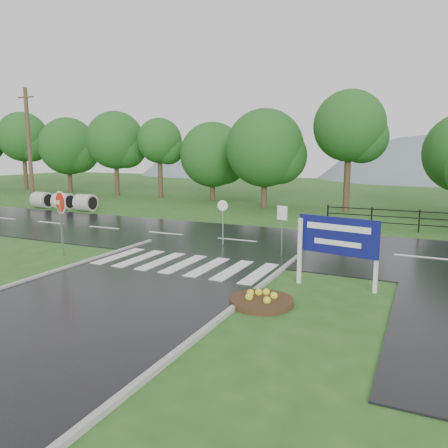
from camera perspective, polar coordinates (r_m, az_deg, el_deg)
The scene contains 15 objects.
ground at distance 12.55m, azimuth -17.08°, elevation -10.52°, with size 120.00×120.00×0.00m, color #26551C.
main_road at distance 20.75m, azimuth 1.72°, elevation -2.21°, with size 90.00×8.00×0.04m, color black.
walkway at distance 13.34m, azimuth 26.04°, elevation -9.88°, with size 2.20×11.00×0.04m, color black.
crosswalk at distance 16.39m, azimuth -5.28°, elevation -5.20°, with size 6.50×2.80×0.02m.
curb_right at distance 7.73m, azimuth -17.38°, elevation -23.96°, with size 0.15×24.00×0.12m, color #A3A39B.
fence_west at distance 24.90m, azimuth 24.15°, elevation 0.62°, with size 9.58×0.08×1.20m.
hills at distance 76.39m, azimuth 20.94°, elevation -6.13°, with size 102.00×48.00×48.00m.
treeline at distance 33.67m, azimuth 12.83°, elevation 2.08°, with size 83.20×5.20×10.00m.
culvert_pipes at distance 33.92m, azimuth -20.25°, elevation 2.80°, with size 5.50×1.20×1.20m.
stop_sign at distance 18.67m, azimuth -20.56°, elevation 1.94°, with size 1.18×0.44×2.81m.
estate_billboard at distance 13.80m, azimuth 14.59°, elevation -2.00°, with size 2.51×0.55×2.23m.
flower_bed at distance 12.32m, azimuth 4.91°, elevation -9.86°, with size 1.76×1.76×0.35m.
reg_sign_small at distance 17.46m, azimuth 7.60°, elevation 0.41°, with size 0.45×0.15×2.07m.
reg_sign_round at distance 19.55m, azimuth -0.17°, elevation 0.99°, with size 0.47×0.10×2.05m.
utility_pole_west at distance 36.74m, azimuth -24.09°, elevation 9.16°, with size 1.58×0.30×8.88m.
Camera 1 is at (8.06, -8.65, 4.21)m, focal length 35.00 mm.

